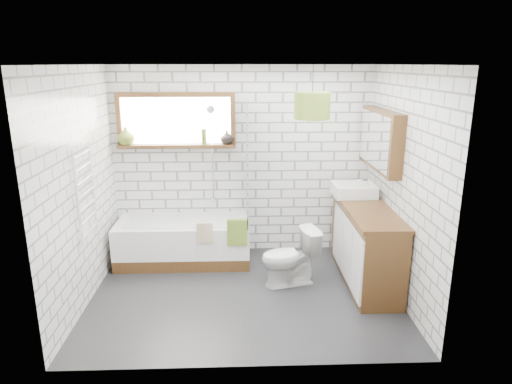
{
  "coord_description": "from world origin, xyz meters",
  "views": [
    {
      "loc": [
        -0.04,
        -4.67,
        2.52
      ],
      "look_at": [
        0.14,
        0.25,
        1.12
      ],
      "focal_mm": 32.0,
      "sensor_mm": 36.0,
      "label": 1
    }
  ],
  "objects_px": {
    "basin": "(354,190)",
    "vanity": "(366,244)",
    "toilet": "(290,257)",
    "pendant": "(312,106)",
    "bathtub": "(184,241)"
  },
  "relations": [
    {
      "from": "vanity",
      "to": "basin",
      "type": "bearing_deg",
      "value": 97.37
    },
    {
      "from": "bathtub",
      "to": "basin",
      "type": "relative_size",
      "value": 3.36
    },
    {
      "from": "bathtub",
      "to": "toilet",
      "type": "relative_size",
      "value": 2.52
    },
    {
      "from": "toilet",
      "to": "pendant",
      "type": "height_order",
      "value": "pendant"
    },
    {
      "from": "basin",
      "to": "toilet",
      "type": "distance_m",
      "value": 1.2
    },
    {
      "from": "basin",
      "to": "bathtub",
      "type": "bearing_deg",
      "value": 175.74
    },
    {
      "from": "bathtub",
      "to": "pendant",
      "type": "relative_size",
      "value": 4.65
    },
    {
      "from": "bathtub",
      "to": "pendant",
      "type": "height_order",
      "value": "pendant"
    },
    {
      "from": "vanity",
      "to": "basin",
      "type": "relative_size",
      "value": 3.17
    },
    {
      "from": "vanity",
      "to": "toilet",
      "type": "height_order",
      "value": "vanity"
    },
    {
      "from": "toilet",
      "to": "bathtub",
      "type": "bearing_deg",
      "value": -132.69
    },
    {
      "from": "toilet",
      "to": "pendant",
      "type": "xyz_separation_m",
      "value": [
        0.17,
        -0.22,
        1.76
      ]
    },
    {
      "from": "basin",
      "to": "vanity",
      "type": "bearing_deg",
      "value": -82.63
    },
    {
      "from": "toilet",
      "to": "pendant",
      "type": "bearing_deg",
      "value": 23.33
    },
    {
      "from": "pendant",
      "to": "vanity",
      "type": "bearing_deg",
      "value": 22.35
    }
  ]
}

